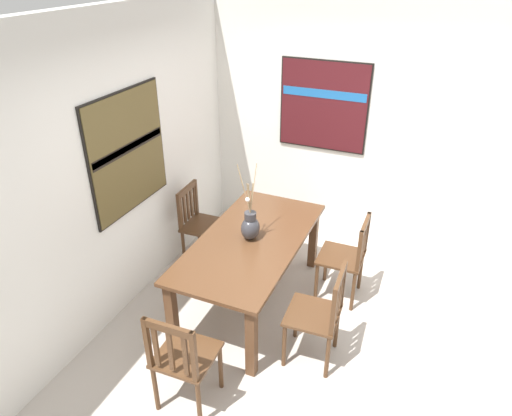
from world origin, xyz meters
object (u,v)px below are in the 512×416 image
Objects in this scene: chair_1 at (320,314)px; painting_on_back_wall at (128,152)px; chair_0 at (347,256)px; painting_on_side_wall at (324,106)px; chair_3 at (200,223)px; centerpiece_vase at (250,226)px; dining_table at (251,249)px; chair_2 at (183,358)px.

painting_on_back_wall is at bearing 83.24° from chair_1.
chair_0 is at bearing -0.32° from chair_1.
painting_on_side_wall reaches higher than painting_on_back_wall.
painting_on_side_wall is at bearing -42.23° from chair_3.
chair_0 is 0.82× the size of painting_on_back_wall.
centerpiece_vase is 0.75× the size of painting_on_side_wall.
chair_1 reaches higher than dining_table.
chair_0 is at bearing -62.50° from centerpiece_vase.
painting_on_back_wall reaches higher than dining_table.
centerpiece_vase is at bearing 172.37° from painting_on_side_wall.
centerpiece_vase is at bearing 117.50° from chair_0.
painting_on_side_wall is (1.08, -0.98, 1.10)m from chair_3.
chair_0 is at bearing -61.34° from dining_table.
painting_on_side_wall is at bearing 17.50° from chair_1.
dining_table is 1.29m from chair_2.
painting_on_back_wall reaches higher than chair_3.
dining_table is 1.65× the size of painting_on_back_wall.
chair_2 is (-1.28, -0.03, -0.14)m from dining_table.
chair_0 is 0.89m from chair_1.
chair_0 is at bearing -70.68° from painting_on_back_wall.
chair_1 is (-0.89, 0.01, 0.01)m from chair_0.
chair_2 is 1.85m from painting_on_back_wall.
centerpiece_vase is 0.80× the size of chair_2.
chair_1 reaches higher than chair_0.
painting_on_side_wall is at bearing 30.22° from chair_0.
painting_on_back_wall is (-0.65, 0.29, 1.01)m from chair_3.
chair_3 is at bearing 62.09° from centerpiece_vase.
painting_on_side_wall is at bearing -36.34° from painting_on_back_wall.
chair_2 is at bearing -178.14° from centerpiece_vase.
chair_0 is (0.43, -0.82, -0.38)m from centerpiece_vase.
painting_on_side_wall is (1.50, -0.20, 0.73)m from centerpiece_vase.
chair_3 is (0.87, 1.60, -0.00)m from chair_1.
painting_on_back_wall is (-0.24, 1.07, 0.64)m from centerpiece_vase.
chair_2 is at bearing -154.32° from chair_3.
centerpiece_vase reaches higher than dining_table.
painting_on_back_wall is (-0.66, 1.90, 1.02)m from chair_0.
chair_3 is at bearing 61.52° from dining_table.
chair_1 is (-0.45, -0.81, -0.14)m from dining_table.
painting_on_side_wall reaches higher than dining_table.
centerpiece_vase is 0.81× the size of chair_0.
chair_0 is 1.00× the size of chair_3.
centerpiece_vase is at bearing 1.86° from chair_2.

